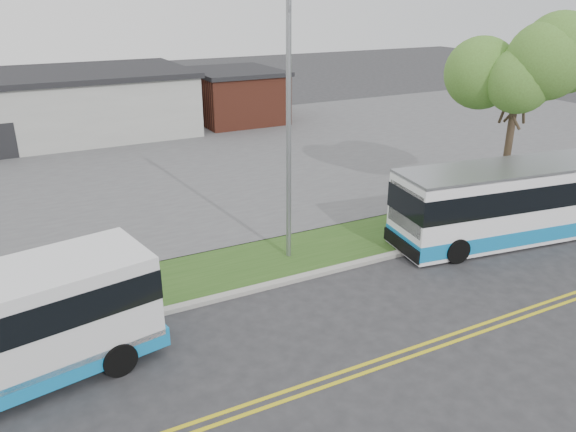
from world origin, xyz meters
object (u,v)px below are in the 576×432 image
tree_east (520,69)px  streetlight_near (290,118)px  transit_bus (524,200)px  shuttle_bus (22,325)px

tree_east → streetlight_near: 11.05m
tree_east → transit_bus: (-1.79, -2.71, -4.67)m
streetlight_near → transit_bus: 10.22m
tree_east → shuttle_bus: bearing=-170.2°
streetlight_near → shuttle_bus: (-9.03, -3.18, -3.64)m
transit_bus → streetlight_near: bearing=173.0°
shuttle_bus → tree_east: bearing=-0.8°
transit_bus → tree_east: bearing=64.3°
streetlight_near → transit_bus: streetlight_near is taller
streetlight_near → tree_east: bearing=1.4°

